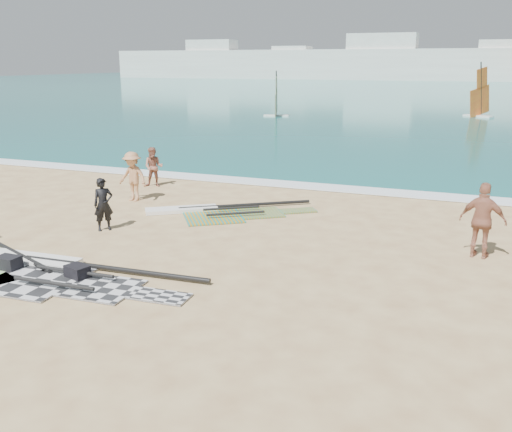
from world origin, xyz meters
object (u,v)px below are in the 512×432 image
(gear_bag_near, at_px, (8,263))
(gear_bag_far, at_px, (77,272))
(beachgoer_left, at_px, (154,167))
(beachgoer_back, at_px, (483,221))
(rig_orange, at_px, (217,212))
(person_wetsuit, at_px, (103,204))
(beachgoer_mid, at_px, (133,176))
(rig_grey, at_px, (59,272))

(gear_bag_near, bearing_deg, gear_bag_far, 4.44)
(gear_bag_near, relative_size, beachgoer_left, 0.35)
(beachgoer_back, bearing_deg, rig_orange, 0.60)
(gear_bag_near, height_order, gear_bag_far, gear_bag_near)
(gear_bag_far, bearing_deg, beachgoer_back, 30.13)
(person_wetsuit, distance_m, beachgoer_back, 10.39)
(rig_orange, distance_m, person_wetsuit, 3.80)
(person_wetsuit, xyz_separation_m, beachgoer_mid, (-1.27, 3.47, 0.10))
(gear_bag_near, xyz_separation_m, beachgoer_back, (10.39, 5.08, 0.79))
(rig_orange, distance_m, beachgoer_mid, 3.64)
(rig_orange, bearing_deg, person_wetsuit, -161.98)
(rig_grey, xyz_separation_m, rig_orange, (1.04, 6.40, -0.00))
(rig_orange, height_order, beachgoer_mid, beachgoer_mid)
(rig_orange, height_order, beachgoer_left, beachgoer_left)
(beachgoer_mid, xyz_separation_m, beachgoer_back, (11.55, -2.02, 0.09))
(rig_orange, bearing_deg, beachgoer_left, 110.27)
(rig_grey, relative_size, beachgoer_left, 3.92)
(rig_grey, height_order, rig_orange, rig_grey)
(beachgoer_back, bearing_deg, beachgoer_left, -8.45)
(beachgoer_mid, bearing_deg, rig_grey, -64.47)
(beachgoer_left, bearing_deg, person_wetsuit, -90.67)
(gear_bag_near, bearing_deg, rig_orange, 70.44)
(beachgoer_left, xyz_separation_m, beachgoer_mid, (0.59, -2.36, 0.10))
(rig_grey, xyz_separation_m, beachgoer_mid, (-2.47, 6.89, 0.82))
(gear_bag_near, xyz_separation_m, beachgoer_left, (-1.75, 9.46, 0.61))
(beachgoer_back, bearing_deg, gear_bag_near, 37.46)
(rig_orange, distance_m, gear_bag_near, 7.02)
(beachgoer_left, relative_size, beachgoer_back, 0.81)
(gear_bag_far, bearing_deg, rig_grey, 173.42)
(gear_bag_near, relative_size, gear_bag_far, 1.02)
(beachgoer_left, bearing_deg, gear_bag_near, -97.86)
(rig_grey, distance_m, person_wetsuit, 3.70)
(beachgoer_mid, relative_size, beachgoer_back, 0.91)
(rig_grey, bearing_deg, beachgoer_left, 105.44)
(gear_bag_near, xyz_separation_m, beachgoer_mid, (-1.16, 7.11, 0.70))
(gear_bag_far, distance_m, beachgoer_back, 9.87)
(rig_grey, distance_m, rig_orange, 6.49)
(beachgoer_left, xyz_separation_m, beachgoer_back, (12.14, -4.38, 0.19))
(rig_grey, height_order, person_wetsuit, person_wetsuit)
(rig_grey, distance_m, gear_bag_near, 1.33)
(rig_orange, height_order, gear_bag_far, gear_bag_far)
(gear_bag_far, bearing_deg, beachgoer_left, 111.30)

